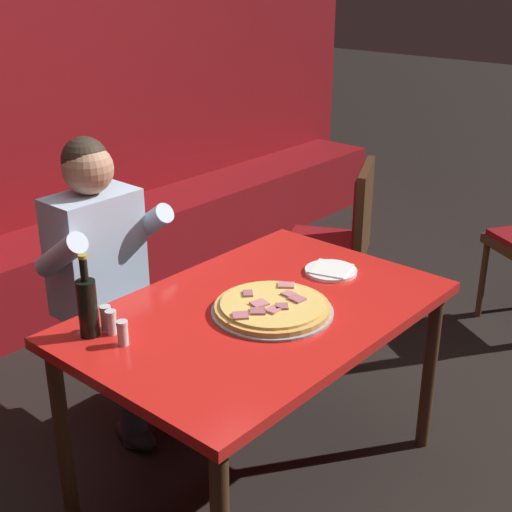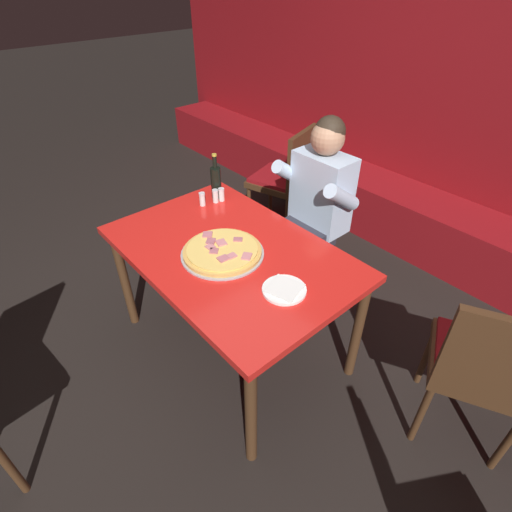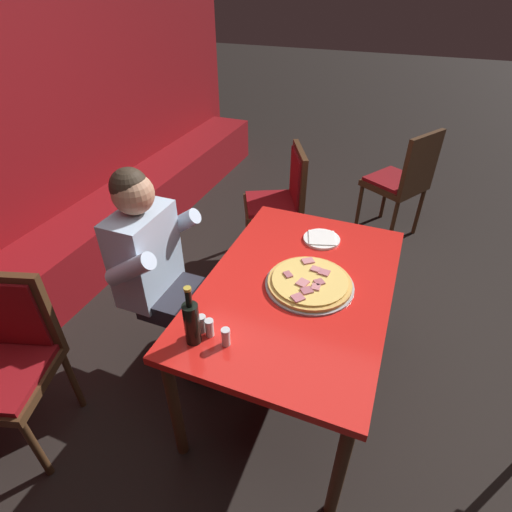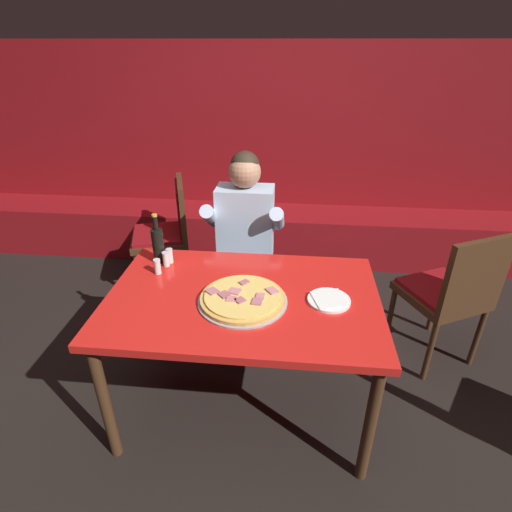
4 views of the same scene
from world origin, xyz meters
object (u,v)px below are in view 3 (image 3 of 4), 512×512
(shaker_black_pepper, at_px, (210,329))
(main_dining_table, at_px, (297,296))
(beer_bottle, at_px, (192,322))
(dining_chair_far_right, at_px, (282,197))
(dining_chair_near_left, at_px, (5,354))
(shaker_parmesan, at_px, (226,338))
(shaker_oregano, at_px, (202,324))
(diner_seated_blue_shirt, at_px, (160,269))
(plate_white_paper, at_px, (322,239))
(dining_chair_near_right, at_px, (404,177))
(pizza, at_px, (310,283))

(shaker_black_pepper, bearing_deg, main_dining_table, -28.23)
(beer_bottle, distance_m, shaker_black_pepper, 0.10)
(dining_chair_far_right, distance_m, dining_chair_near_left, 2.11)
(shaker_parmesan, height_order, dining_chair_near_left, dining_chair_near_left)
(shaker_oregano, bearing_deg, shaker_parmesan, -103.70)
(diner_seated_blue_shirt, relative_size, dining_chair_far_right, 1.34)
(main_dining_table, distance_m, plate_white_paper, 0.44)
(shaker_oregano, bearing_deg, main_dining_table, -32.52)
(main_dining_table, height_order, plate_white_paper, plate_white_paper)
(beer_bottle, relative_size, dining_chair_far_right, 0.31)
(diner_seated_blue_shirt, bearing_deg, shaker_black_pepper, -127.07)
(beer_bottle, relative_size, dining_chair_near_left, 0.31)
(beer_bottle, relative_size, dining_chair_near_right, 0.30)
(plate_white_paper, xyz_separation_m, shaker_oregano, (-0.88, 0.30, 0.03))
(main_dining_table, distance_m, dining_chair_near_left, 1.43)
(main_dining_table, height_order, shaker_oregano, shaker_oregano)
(plate_white_paper, height_order, dining_chair_near_left, dining_chair_near_left)
(shaker_black_pepper, bearing_deg, dining_chair_near_right, -14.88)
(dining_chair_near_left, bearing_deg, shaker_parmesan, -75.06)
(shaker_black_pepper, xyz_separation_m, dining_chair_near_left, (-0.30, 0.95, -0.25))
(shaker_oregano, height_order, shaker_black_pepper, same)
(dining_chair_far_right, xyz_separation_m, dining_chair_near_right, (0.70, -0.87, 0.02))
(main_dining_table, height_order, dining_chair_near_left, dining_chair_near_left)
(pizza, distance_m, shaker_black_pepper, 0.57)
(plate_white_paper, relative_size, shaker_oregano, 2.44)
(shaker_oregano, relative_size, shaker_black_pepper, 1.00)
(beer_bottle, xyz_separation_m, dining_chair_far_right, (1.74, 0.19, -0.32))
(shaker_parmesan, bearing_deg, pizza, -24.01)
(dining_chair_near_right, xyz_separation_m, dining_chair_near_left, (-2.68, 1.59, -0.03))
(beer_bottle, bearing_deg, diner_seated_blue_shirt, 46.32)
(dining_chair_far_right, height_order, dining_chair_near_left, dining_chair_far_right)
(shaker_parmesan, height_order, dining_chair_near_right, dining_chair_near_right)
(pizza, distance_m, beer_bottle, 0.64)
(main_dining_table, relative_size, shaker_oregano, 15.84)
(shaker_black_pepper, height_order, dining_chair_near_right, dining_chair_near_right)
(dining_chair_near_left, bearing_deg, beer_bottle, -74.82)
(main_dining_table, xyz_separation_m, shaker_oregano, (-0.46, 0.29, 0.12))
(plate_white_paper, distance_m, shaker_black_pepper, 0.93)
(diner_seated_blue_shirt, bearing_deg, main_dining_table, -83.12)
(dining_chair_far_right, bearing_deg, dining_chair_near_right, -51.27)
(beer_bottle, bearing_deg, shaker_parmesan, -76.67)
(diner_seated_blue_shirt, xyz_separation_m, dining_chair_near_left, (-0.68, 0.45, -0.15))
(main_dining_table, bearing_deg, beer_bottle, 150.08)
(pizza, bearing_deg, dining_chair_near_right, -9.71)
(shaker_parmesan, relative_size, dining_chair_near_left, 0.09)
(pizza, relative_size, beer_bottle, 1.50)
(shaker_parmesan, bearing_deg, main_dining_table, -18.68)
(plate_white_paper, bearing_deg, diner_seated_blue_shirt, 124.09)
(shaker_black_pepper, bearing_deg, dining_chair_far_right, 7.96)
(dining_chair_near_right, bearing_deg, dining_chair_far_right, 128.73)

